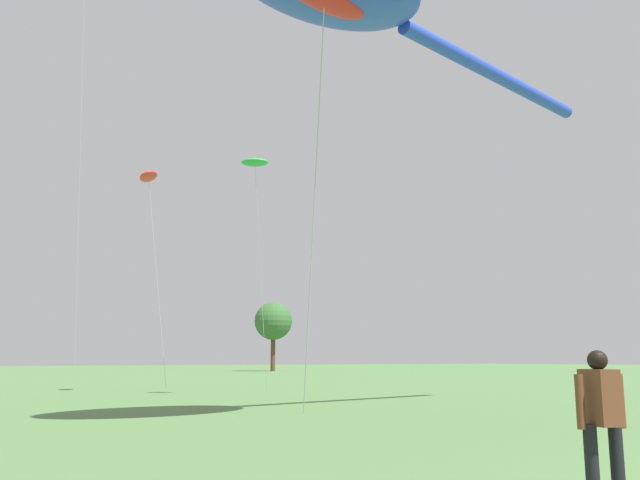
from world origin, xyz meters
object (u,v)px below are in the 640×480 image
at_px(person_grey_haired_man, 601,415).
at_px(tree_shrub_far, 273,321).
at_px(small_kite_diamond_red, 149,177).
at_px(small_kite_delta_white, 255,164).

relative_size(person_grey_haired_man, tree_shrub_far, 0.18).
distance_m(person_grey_haired_man, tree_shrub_far, 72.35).
xyz_separation_m(person_grey_haired_man, small_kite_diamond_red, (3.05, 23.09, 8.10)).
bearing_deg(tree_shrub_far, small_kite_delta_white, -119.59).
distance_m(person_grey_haired_man, small_kite_diamond_red, 24.66).
height_order(person_grey_haired_man, tree_shrub_far, tree_shrub_far).
relative_size(person_grey_haired_man, small_kite_diamond_red, 0.15).
bearing_deg(person_grey_haired_man, small_kite_delta_white, 1.95).
distance_m(small_kite_diamond_red, tree_shrub_far, 50.80).
relative_size(small_kite_diamond_red, small_kite_delta_white, 1.03).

